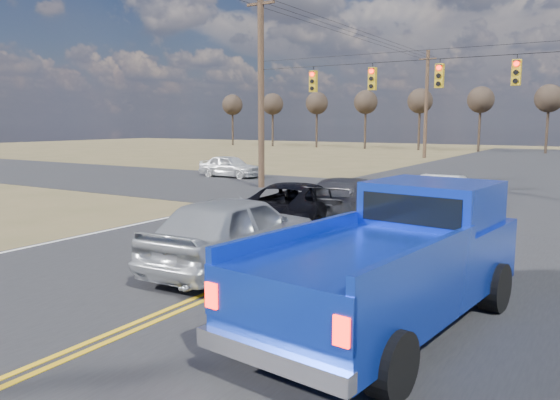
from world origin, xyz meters
The scene contains 12 objects.
ground centered at (0.00, 0.00, 0.00)m, with size 160.00×160.00×0.00m, color brown.
road_main centered at (0.00, 10.00, 0.00)m, with size 14.00×120.00×0.02m, color #28282B.
road_cross centered at (0.00, 18.00, 0.00)m, with size 120.00×12.00×0.02m, color #28282B.
signal_gantry centered at (0.50, 17.79, 5.06)m, with size 19.60×4.83×10.00m.
utility_poles centered at (0.00, 17.00, 5.23)m, with size 19.60×58.32×10.00m.
treeline centered at (0.00, 26.96, 5.70)m, with size 87.00×117.80×7.40m.
pickup_truck centered at (3.63, 2.99, 1.12)m, with size 3.03×6.39×2.32m.
silver_suv centered at (-0.80, 4.57, 0.89)m, with size 2.09×5.20×1.77m, color #A8ABB0.
black_suv centered at (-1.77, 9.18, 0.77)m, with size 2.56×5.56×1.54m, color black.
white_car_queue centered at (1.07, 15.50, 0.70)m, with size 1.48×4.25×1.40m, color silver.
dgrey_car_queue centered at (-0.91, 11.17, 0.78)m, with size 2.20×5.41×1.57m, color #38383D.
cross_car_west centered at (-13.64, 21.47, 0.69)m, with size 4.04×1.63×1.38m, color silver.
Camera 1 is at (6.57, -5.41, 3.38)m, focal length 35.00 mm.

